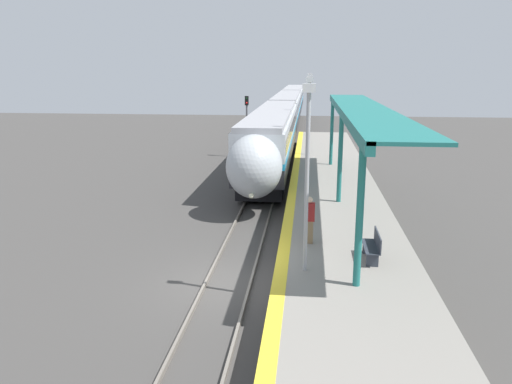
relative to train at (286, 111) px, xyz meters
The scene contains 13 objects.
ground_plane 40.06m from the train, 90.00° to the right, with size 120.00×120.00×0.00m, color #423F3D.
rail_left 40.06m from the train, 91.03° to the right, with size 0.08×90.00×0.15m, color slate.
rail_right 40.06m from the train, 88.97° to the right, with size 0.08×90.00×0.15m, color slate.
train is the anchor object (origin of this frame).
platform_right 40.21m from the train, 84.62° to the right, with size 4.43×64.00×1.05m.
platform_bench 40.30m from the train, 83.54° to the right, with size 0.44×1.44×0.89m.
person_waiting 38.76m from the train, 86.22° to the right, with size 0.36×0.22×1.62m.
railway_signal 16.50m from the train, 98.12° to the right, with size 0.28×0.28×4.76m.
lamppost_near 41.15m from the train, 86.59° to the right, with size 0.36×0.20×5.37m.
lamppost_mid 30.95m from the train, 85.46° to the right, with size 0.36×0.20×5.37m.
lamppost_far 20.78m from the train, 83.21° to the right, with size 0.36×0.20×5.37m.
lamppost_farthest 10.76m from the train, 76.67° to the right, with size 0.36×0.20×5.37m.
station_canopy 33.47m from the train, 82.35° to the right, with size 2.02×20.80×4.17m.
Camera 1 is at (2.46, -14.82, 6.80)m, focal length 35.00 mm.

